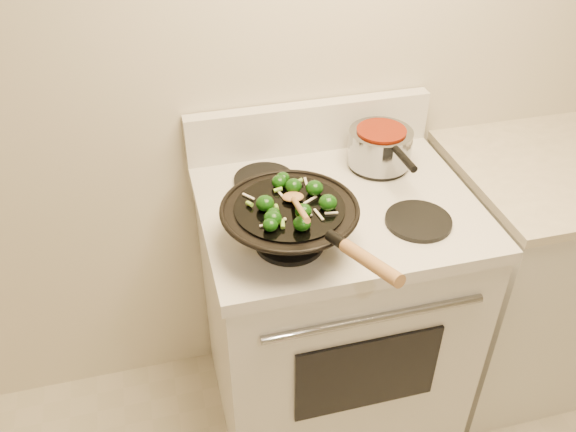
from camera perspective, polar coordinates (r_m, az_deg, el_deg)
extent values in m
plane|color=beige|center=(1.92, 9.15, 17.41)|extent=(3.50, 0.00, 3.50)
cube|color=silver|center=(2.05, 4.00, -9.59)|extent=(0.76, 0.64, 0.88)
cube|color=silver|center=(1.75, 4.63, 0.84)|extent=(0.78, 0.66, 0.04)
cube|color=silver|center=(1.94, 1.99, 8.32)|extent=(0.78, 0.05, 0.16)
cylinder|color=gray|center=(1.60, 8.15, -9.47)|extent=(0.60, 0.02, 0.02)
cube|color=black|center=(1.77, 7.43, -14.49)|extent=(0.42, 0.01, 0.28)
cylinder|color=black|center=(1.58, 0.15, -2.44)|extent=(0.18, 0.18, 0.01)
cylinder|color=black|center=(1.68, 12.10, -0.45)|extent=(0.18, 0.18, 0.01)
cylinder|color=black|center=(1.81, -2.24, 3.41)|extent=(0.18, 0.18, 0.01)
cylinder|color=black|center=(1.90, 8.43, 4.86)|extent=(0.18, 0.18, 0.01)
cube|color=silver|center=(2.41, 23.06, -4.77)|extent=(0.77, 0.60, 0.88)
torus|color=black|center=(1.51, 0.15, 0.69)|extent=(0.35, 0.35, 0.01)
cylinder|color=black|center=(1.51, 0.15, 0.78)|extent=(0.28, 0.28, 0.01)
cylinder|color=black|center=(1.36, 4.60, -2.25)|extent=(0.04, 0.06, 0.04)
cylinder|color=olive|center=(1.28, 7.76, -4.33)|extent=(0.09, 0.18, 0.06)
ellipsoid|color=#0D3609|center=(1.49, 3.75, 1.27)|extent=(0.05, 0.05, 0.04)
cylinder|color=#57842F|center=(1.50, 4.23, 0.96)|extent=(0.01, 0.02, 0.01)
ellipsoid|color=#0D3609|center=(1.46, -1.40, 0.22)|extent=(0.03, 0.03, 0.03)
ellipsoid|color=#0D3609|center=(1.44, -1.44, -0.22)|extent=(0.04, 0.04, 0.04)
ellipsoid|color=#0D3609|center=(1.47, 1.45, 0.49)|extent=(0.04, 0.04, 0.03)
cylinder|color=#57842F|center=(1.47, 1.90, 0.24)|extent=(0.02, 0.02, 0.01)
ellipsoid|color=#0D3609|center=(1.55, 0.52, 2.84)|extent=(0.04, 0.04, 0.04)
ellipsoid|color=#0D3609|center=(1.59, -0.48, 3.58)|extent=(0.04, 0.04, 0.03)
ellipsoid|color=#0D3609|center=(1.57, -0.84, 3.23)|extent=(0.04, 0.04, 0.03)
cylinder|color=#57842F|center=(1.58, -0.42, 3.00)|extent=(0.01, 0.01, 0.01)
ellipsoid|color=#0D3609|center=(1.54, 2.49, 2.64)|extent=(0.04, 0.04, 0.04)
ellipsoid|color=#0D3609|center=(1.49, -2.16, 1.20)|extent=(0.05, 0.05, 0.04)
ellipsoid|color=#0D3609|center=(1.42, 1.32, -0.70)|extent=(0.04, 0.04, 0.04)
cylinder|color=#57842F|center=(1.43, 1.81, -0.97)|extent=(0.02, 0.02, 0.01)
ellipsoid|color=#0D3609|center=(1.42, -1.66, -0.83)|extent=(0.04, 0.04, 0.03)
cube|color=beige|center=(1.44, -1.75, -0.79)|extent=(0.05, 0.01, 0.00)
cube|color=beige|center=(1.54, -0.57, 1.93)|extent=(0.02, 0.04, 0.00)
cube|color=beige|center=(1.49, 1.80, 0.41)|extent=(0.02, 0.04, 0.00)
cube|color=beige|center=(1.59, 1.67, 3.25)|extent=(0.01, 0.04, 0.00)
cube|color=beige|center=(1.54, -3.73, 1.84)|extent=(0.03, 0.03, 0.00)
cube|color=beige|center=(1.53, 2.10, 1.51)|extent=(0.04, 0.03, 0.00)
cube|color=beige|center=(1.55, 0.22, 2.25)|extent=(0.03, 0.03, 0.00)
cube|color=beige|center=(1.48, -1.46, 0.25)|extent=(0.02, 0.04, 0.00)
cube|color=beige|center=(1.48, 4.07, 0.28)|extent=(0.03, 0.01, 0.00)
cube|color=beige|center=(1.48, 2.89, 0.14)|extent=(0.01, 0.05, 0.00)
cylinder|color=#6FA334|center=(1.45, -1.30, -0.49)|extent=(0.02, 0.02, 0.01)
cylinder|color=#6FA334|center=(1.51, -3.62, 1.14)|extent=(0.01, 0.02, 0.01)
cylinder|color=#6FA334|center=(1.58, 0.97, 3.24)|extent=(0.02, 0.02, 0.01)
cylinder|color=#6FA334|center=(1.55, -0.94, 2.48)|extent=(0.02, 0.02, 0.01)
cylinder|color=#6FA334|center=(1.49, -1.09, 0.81)|extent=(0.01, 0.03, 0.02)
cylinder|color=#6FA334|center=(1.47, 0.92, 0.17)|extent=(0.03, 0.02, 0.02)
cylinder|color=#6FA334|center=(1.50, -2.47, 0.92)|extent=(0.02, 0.02, 0.01)
cylinder|color=#6FA334|center=(1.44, -0.51, -0.76)|extent=(0.02, 0.02, 0.01)
sphere|color=beige|center=(1.46, -0.30, -0.30)|extent=(0.01, 0.01, 0.01)
sphere|color=beige|center=(1.49, 1.71, 0.63)|extent=(0.01, 0.01, 0.01)
sphere|color=beige|center=(1.49, -2.20, 0.71)|extent=(0.01, 0.01, 0.01)
sphere|color=beige|center=(1.57, 1.07, 2.79)|extent=(0.01, 0.01, 0.01)
ellipsoid|color=olive|center=(1.52, 0.46, 1.80)|extent=(0.06, 0.05, 0.01)
cylinder|color=olive|center=(1.40, 1.12, 0.66)|extent=(0.04, 0.22, 0.11)
cylinder|color=gray|center=(1.87, 8.59, 6.42)|extent=(0.19, 0.19, 0.11)
cylinder|color=#6B1605|center=(1.85, 8.75, 7.92)|extent=(0.15, 0.15, 0.01)
cylinder|color=black|center=(1.73, 10.85, 5.27)|extent=(0.03, 0.12, 0.02)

